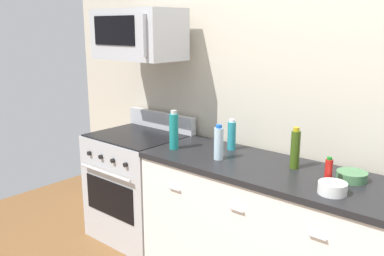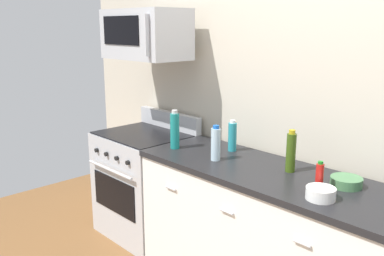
# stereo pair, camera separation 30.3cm
# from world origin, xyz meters

# --- Properties ---
(back_wall) EXTENTS (5.35, 0.10, 2.70)m
(back_wall) POSITION_xyz_m (0.00, 0.41, 1.35)
(back_wall) COLOR beige
(back_wall) RESTS_ON ground_plane
(counter_unit) EXTENTS (2.26, 0.66, 0.92)m
(counter_unit) POSITION_xyz_m (0.00, -0.00, 0.46)
(counter_unit) COLOR white
(counter_unit) RESTS_ON ground_plane
(range_oven) EXTENTS (0.76, 0.69, 1.07)m
(range_oven) POSITION_xyz_m (-1.51, 0.00, 0.47)
(range_oven) COLOR #B7BABF
(range_oven) RESTS_ON ground_plane
(microwave) EXTENTS (0.74, 0.44, 0.40)m
(microwave) POSITION_xyz_m (-1.51, 0.05, 1.75)
(microwave) COLOR #B7BABF
(bottle_olive_oil) EXTENTS (0.06, 0.06, 0.27)m
(bottle_olive_oil) POSITION_xyz_m (-0.10, 0.09, 1.05)
(bottle_olive_oil) COLOR #385114
(bottle_olive_oil) RESTS_ON countertop_slab
(bottle_water_clear) EXTENTS (0.07, 0.07, 0.24)m
(bottle_water_clear) POSITION_xyz_m (-0.59, -0.08, 1.04)
(bottle_water_clear) COLOR silver
(bottle_water_clear) RESTS_ON countertop_slab
(bottle_sparkling_teal) EXTENTS (0.07, 0.07, 0.29)m
(bottle_sparkling_teal) POSITION_xyz_m (-0.99, -0.09, 1.06)
(bottle_sparkling_teal) COLOR #197F7A
(bottle_sparkling_teal) RESTS_ON countertop_slab
(bottle_dish_soap) EXTENTS (0.06, 0.06, 0.23)m
(bottle_dish_soap) POSITION_xyz_m (-0.65, 0.17, 1.03)
(bottle_dish_soap) COLOR teal
(bottle_dish_soap) RESTS_ON countertop_slab
(bottle_hot_sauce_red) EXTENTS (0.04, 0.04, 0.17)m
(bottle_hot_sauce_red) POSITION_xyz_m (0.19, -0.06, 1.00)
(bottle_hot_sauce_red) COLOR #B21914
(bottle_hot_sauce_red) RESTS_ON countertop_slab
(bowl_white_ceramic) EXTENTS (0.16, 0.16, 0.07)m
(bowl_white_ceramic) POSITION_xyz_m (0.26, -0.16, 0.95)
(bowl_white_ceramic) COLOR white
(bowl_white_ceramic) RESTS_ON countertop_slab
(bowl_green_glaze) EXTENTS (0.18, 0.18, 0.05)m
(bowl_green_glaze) POSITION_xyz_m (0.26, 0.11, 0.95)
(bowl_green_glaze) COLOR #477A4C
(bowl_green_glaze) RESTS_ON countertop_slab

